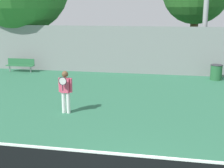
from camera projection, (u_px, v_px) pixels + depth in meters
tennis_player at (65, 89)px, 11.76m from camera, size 0.54×0.42×1.64m
bench_courtside_far at (21, 64)px, 19.81m from camera, size 1.80×0.40×0.84m
trash_bin at (216, 72)px, 17.53m from camera, size 0.67×0.67×0.87m
back_fence at (159, 51)px, 18.80m from camera, size 24.00×0.06×2.90m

